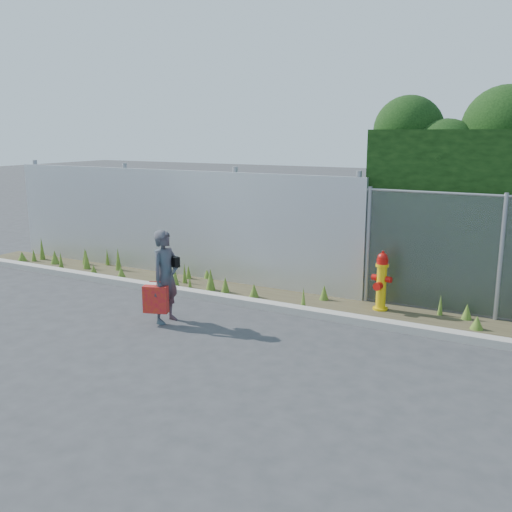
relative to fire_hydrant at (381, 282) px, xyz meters
name	(u,v)px	position (x,y,z in m)	size (l,w,h in m)	color
ground	(227,346)	(-1.43, -2.62, -0.50)	(80.00, 80.00, 0.00)	#333335
curb	(283,308)	(-1.43, -0.82, -0.44)	(16.00, 0.22, 0.12)	#A29C92
weed_strip	(262,290)	(-2.17, -0.18, -0.39)	(16.00, 1.29, 0.54)	#413925
corrugated_fence	(170,222)	(-4.67, 0.39, 0.60)	(8.50, 0.21, 2.30)	silver
fire_hydrant	(381,282)	(0.00, 0.00, 0.00)	(0.34, 0.31, 1.03)	#E2B80B
woman	(166,277)	(-2.82, -2.18, 0.24)	(0.54, 0.35, 1.48)	#11626B
red_tote_bag	(156,299)	(-2.88, -2.37, -0.09)	(0.39, 0.14, 0.51)	#B10A29
black_shoulder_bag	(174,262)	(-2.77, -2.03, 0.46)	(0.22, 0.09, 0.16)	black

